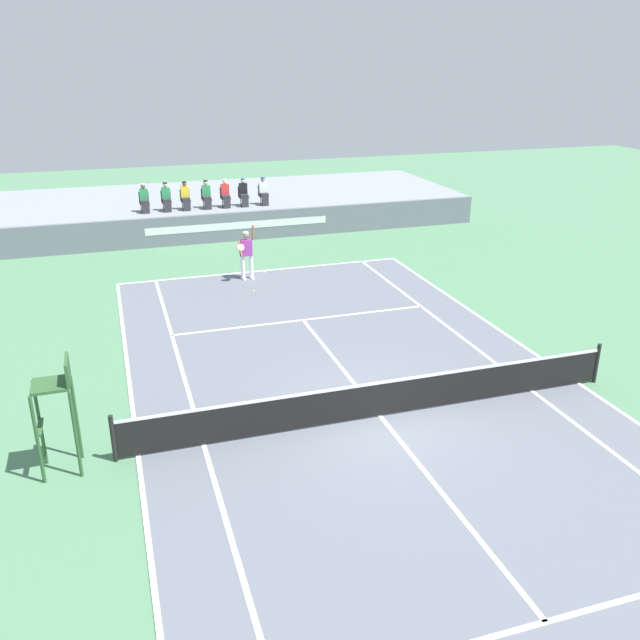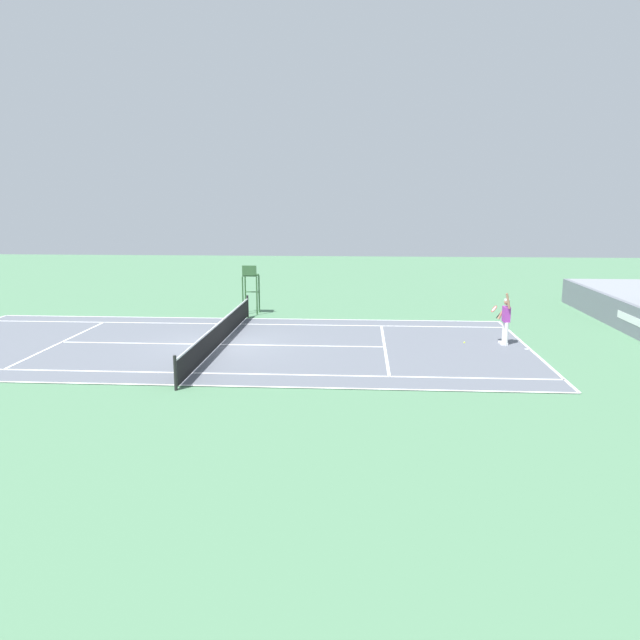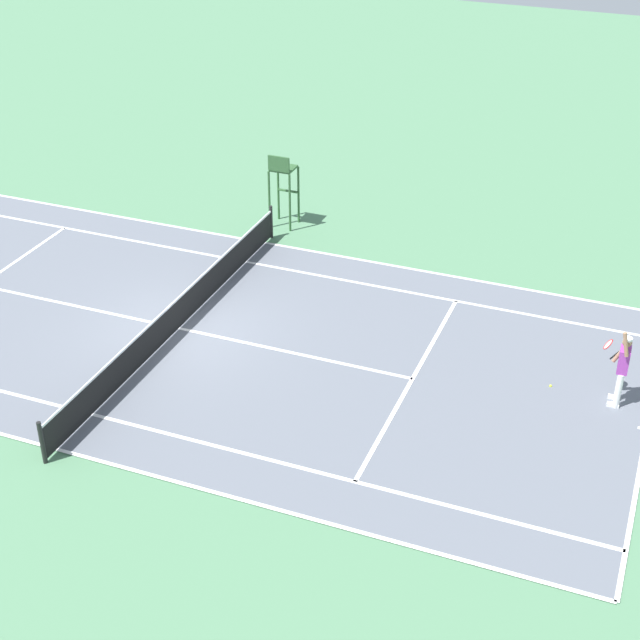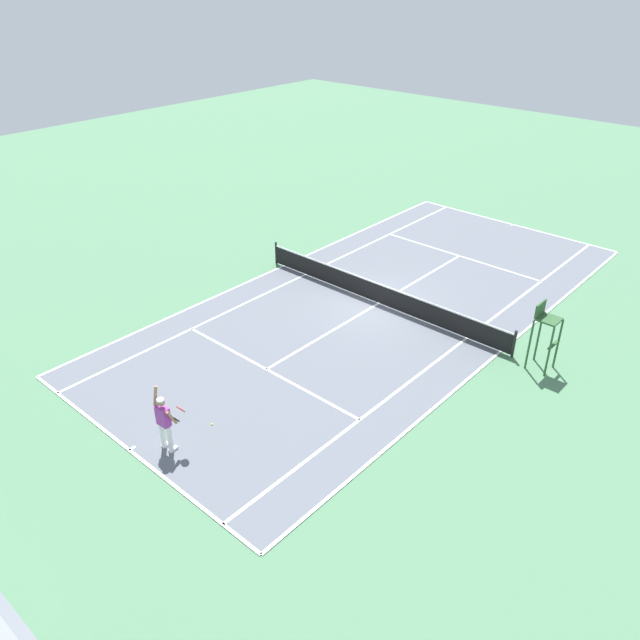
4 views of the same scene
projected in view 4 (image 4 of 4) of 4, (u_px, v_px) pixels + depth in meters
ground_plane at (378, 304)px, 25.68m from camera, size 80.00×80.00×0.00m
court at (378, 304)px, 25.67m from camera, size 11.08×23.88×0.03m
net at (379, 293)px, 25.42m from camera, size 11.98×0.10×1.07m
tennis_player at (165, 422)px, 17.54m from camera, size 0.76×0.64×2.08m
tennis_ball at (212, 425)px, 18.95m from camera, size 0.07×0.07×0.07m
umpire_chair at (545, 328)px, 20.93m from camera, size 0.77×0.77×2.44m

